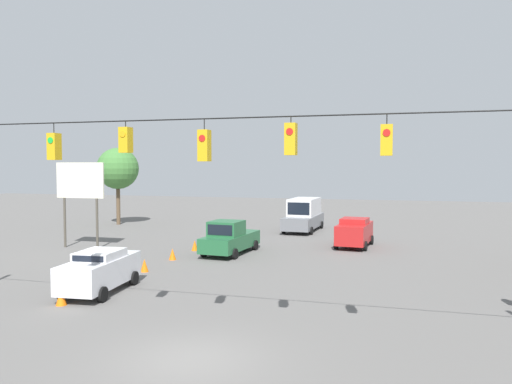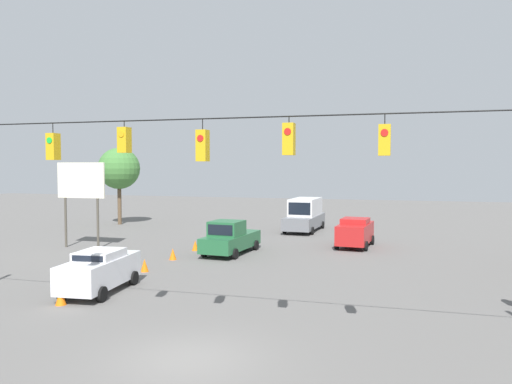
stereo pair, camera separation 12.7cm
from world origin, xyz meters
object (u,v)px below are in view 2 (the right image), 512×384
object	(u,v)px
traffic_cone_nearest	(61,297)
overhead_signal_span	(203,182)
traffic_cone_fifth	(195,245)
roadside_billboard	(81,186)
traffic_cone_third	(145,265)
traffic_cone_second	(105,278)
sedan_red_oncoming_deep	(355,232)
box_truck_grey_withflow_deep	(305,215)
traffic_cone_fourth	(173,254)
pickup_truck_green_withflow_far	(230,238)
sedan_white_parked_shoulder	(100,270)
tree_horizon_left	(119,169)

from	to	relation	value
traffic_cone_nearest	overhead_signal_span	bearing A→B (deg)	160.72
traffic_cone_fifth	roadside_billboard	size ratio (longest dim) A/B	0.12
traffic_cone_third	traffic_cone_second	bearing A→B (deg)	85.81
overhead_signal_span	sedan_red_oncoming_deep	size ratio (longest dim) A/B	5.08
traffic_cone_third	traffic_cone_fifth	world-z (taller)	same
traffic_cone_nearest	traffic_cone_fifth	distance (m)	13.24
box_truck_grey_withflow_deep	traffic_cone_fourth	bearing A→B (deg)	71.57
traffic_cone_third	traffic_cone_fourth	xyz separation A→B (m)	(0.03, -3.43, 0.00)
traffic_cone_nearest	traffic_cone_fourth	world-z (taller)	same
box_truck_grey_withflow_deep	traffic_cone_fourth	distance (m)	15.95
sedan_red_oncoming_deep	traffic_cone_second	distance (m)	17.53
sedan_red_oncoming_deep	traffic_cone_nearest	distance (m)	20.25
traffic_cone_fifth	traffic_cone_fourth	bearing A→B (deg)	89.74
pickup_truck_green_withflow_far	traffic_cone_third	bearing A→B (deg)	67.75
traffic_cone_nearest	traffic_cone_fourth	distance (m)	9.93
traffic_cone_third	roadside_billboard	size ratio (longest dim) A/B	0.12
sedan_white_parked_shoulder	sedan_red_oncoming_deep	bearing A→B (deg)	-122.10
sedan_red_oncoming_deep	roadside_billboard	bearing A→B (deg)	17.23
traffic_cone_fifth	overhead_signal_span	bearing A→B (deg)	113.95
traffic_cone_fifth	sedan_red_oncoming_deep	bearing A→B (deg)	-156.09
traffic_cone_nearest	traffic_cone_fifth	bearing A→B (deg)	-90.47
traffic_cone_nearest	sedan_white_parked_shoulder	bearing A→B (deg)	-98.08
traffic_cone_third	traffic_cone_fourth	size ratio (longest dim) A/B	1.00
roadside_billboard	traffic_cone_nearest	bearing A→B (deg)	122.18
traffic_cone_fifth	traffic_cone_third	bearing A→B (deg)	90.13
traffic_cone_fourth	sedan_white_parked_shoulder	bearing A→B (deg)	91.64
roadside_billboard	tree_horizon_left	world-z (taller)	tree_horizon_left
sedan_red_oncoming_deep	roadside_billboard	world-z (taller)	roadside_billboard
sedan_white_parked_shoulder	traffic_cone_fifth	xyz separation A→B (m)	(0.21, -11.02, -0.62)
overhead_signal_span	pickup_truck_green_withflow_far	xyz separation A→B (m)	(4.42, -15.21, -4.03)
tree_horizon_left	traffic_cone_nearest	bearing A→B (deg)	116.74
traffic_cone_nearest	traffic_cone_second	bearing A→B (deg)	-88.06
overhead_signal_span	roadside_billboard	distance (m)	20.78
overhead_signal_span	traffic_cone_second	xyz separation A→B (m)	(7.20, -5.76, -4.67)
traffic_cone_fifth	box_truck_grey_withflow_deep	bearing A→B (deg)	-113.05
sedan_red_oncoming_deep	box_truck_grey_withflow_deep	world-z (taller)	box_truck_grey_withflow_deep
sedan_white_parked_shoulder	roadside_billboard	distance (m)	13.11
traffic_cone_second	traffic_cone_third	distance (m)	3.23
pickup_truck_green_withflow_far	tree_horizon_left	distance (m)	19.83
traffic_cone_nearest	traffic_cone_second	xyz separation A→B (m)	(0.11, -3.28, 0.00)
overhead_signal_span	traffic_cone_fourth	world-z (taller)	overhead_signal_span
pickup_truck_green_withflow_far	box_truck_grey_withflow_deep	world-z (taller)	box_truck_grey_withflow_deep
box_truck_grey_withflow_deep	traffic_cone_second	distance (m)	22.39
box_truck_grey_withflow_deep	traffic_cone_fifth	bearing A→B (deg)	66.95
pickup_truck_green_withflow_far	traffic_cone_second	xyz separation A→B (m)	(2.78, 9.45, -0.64)
roadside_billboard	traffic_cone_fourth	bearing A→B (deg)	164.02
sedan_white_parked_shoulder	traffic_cone_third	distance (m)	4.34
traffic_cone_nearest	traffic_cone_fourth	bearing A→B (deg)	-90.54
sedan_red_oncoming_deep	traffic_cone_third	distance (m)	14.85
sedan_white_parked_shoulder	traffic_cone_fifth	bearing A→B (deg)	-88.93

